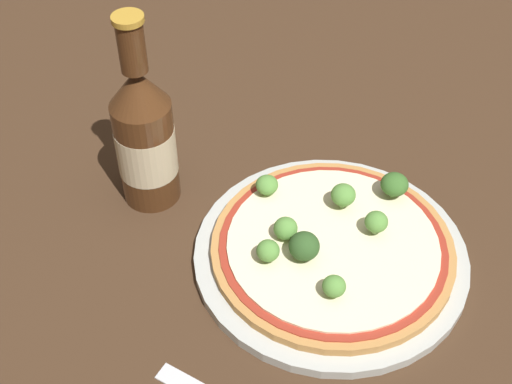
{
  "coord_description": "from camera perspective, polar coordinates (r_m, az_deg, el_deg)",
  "views": [
    {
      "loc": [
        -0.43,
        -0.26,
        0.59
      ],
      "look_at": [
        -0.03,
        0.09,
        0.06
      ],
      "focal_mm": 50.0,
      "sensor_mm": 36.0,
      "label": 1
    }
  ],
  "objects": [
    {
      "name": "ground_plane",
      "position": [
        0.77,
        6.91,
        -5.21
      ],
      "size": [
        3.0,
        3.0,
        0.0
      ],
      "primitive_type": "plane",
      "color": "#3D2819"
    },
    {
      "name": "plate",
      "position": [
        0.76,
        5.97,
        -5.07
      ],
      "size": [
        0.29,
        0.29,
        0.01
      ],
      "color": "#B2B7B2",
      "rests_on": "ground_plane"
    },
    {
      "name": "pizza",
      "position": [
        0.75,
        6.15,
        -4.41
      ],
      "size": [
        0.26,
        0.26,
        0.01
      ],
      "color": "#B77F42",
      "rests_on": "plate"
    },
    {
      "name": "broccoli_floret_0",
      "position": [
        0.69,
        6.26,
        -7.52
      ],
      "size": [
        0.02,
        0.02,
        0.02
      ],
      "color": "#7A9E5B",
      "rests_on": "pizza"
    },
    {
      "name": "broccoli_floret_1",
      "position": [
        0.72,
        0.97,
        -4.73
      ],
      "size": [
        0.02,
        0.02,
        0.03
      ],
      "color": "#7A9E5B",
      "rests_on": "pizza"
    },
    {
      "name": "broccoli_floret_2",
      "position": [
        0.75,
        9.6,
        -2.38
      ],
      "size": [
        0.02,
        0.02,
        0.03
      ],
      "color": "#7A9E5B",
      "rests_on": "pizza"
    },
    {
      "name": "broccoli_floret_3",
      "position": [
        0.72,
        3.87,
        -4.35
      ],
      "size": [
        0.03,
        0.03,
        0.03
      ],
      "color": "#7A9E5B",
      "rests_on": "pizza"
    },
    {
      "name": "broccoli_floret_4",
      "position": [
        0.77,
        6.99,
        -0.24
      ],
      "size": [
        0.03,
        0.03,
        0.03
      ],
      "color": "#7A9E5B",
      "rests_on": "pizza"
    },
    {
      "name": "broccoli_floret_5",
      "position": [
        0.79,
        11.31,
        0.43
      ],
      "size": [
        0.03,
        0.03,
        0.03
      ],
      "color": "#7A9E5B",
      "rests_on": "pizza"
    },
    {
      "name": "broccoli_floret_6",
      "position": [
        0.74,
        2.38,
        -2.94
      ],
      "size": [
        0.03,
        0.03,
        0.03
      ],
      "color": "#7A9E5B",
      "rests_on": "pizza"
    },
    {
      "name": "broccoli_floret_7",
      "position": [
        0.78,
        0.96,
        0.63
      ],
      "size": [
        0.02,
        0.02,
        0.02
      ],
      "color": "#7A9E5B",
      "rests_on": "pizza"
    },
    {
      "name": "beer_bottle",
      "position": [
        0.78,
        -8.91,
        4.45
      ],
      "size": [
        0.07,
        0.07,
        0.23
      ],
      "color": "#472814",
      "rests_on": "ground_plane"
    }
  ]
}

